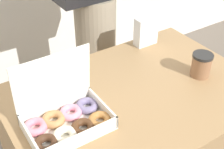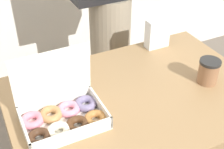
{
  "view_description": "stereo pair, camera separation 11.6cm",
  "coord_description": "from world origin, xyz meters",
  "views": [
    {
      "loc": [
        -0.63,
        -0.79,
        1.57
      ],
      "look_at": [
        -0.11,
        0.0,
        0.89
      ],
      "focal_mm": 50.0,
      "sensor_mm": 36.0,
      "label": 1
    },
    {
      "loc": [
        -0.53,
        -0.85,
        1.57
      ],
      "look_at": [
        -0.11,
        0.0,
        0.89
      ],
      "focal_mm": 50.0,
      "sensor_mm": 36.0,
      "label": 2
    }
  ],
  "objects": [
    {
      "name": "napkin_holder",
      "position": [
        0.28,
        0.29,
        0.84
      ],
      "size": [
        0.12,
        0.05,
        0.15
      ],
      "color": "silver",
      "rests_on": "table"
    },
    {
      "name": "donut_box",
      "position": [
        -0.32,
        -0.02,
        0.8
      ],
      "size": [
        0.32,
        0.21,
        0.26
      ],
      "color": "white",
      "rests_on": "table"
    },
    {
      "name": "coffee_cup",
      "position": [
        0.31,
        -0.06,
        0.82
      ],
      "size": [
        0.09,
        0.09,
        0.11
      ],
      "color": "#8C6042",
      "rests_on": "table"
    }
  ]
}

